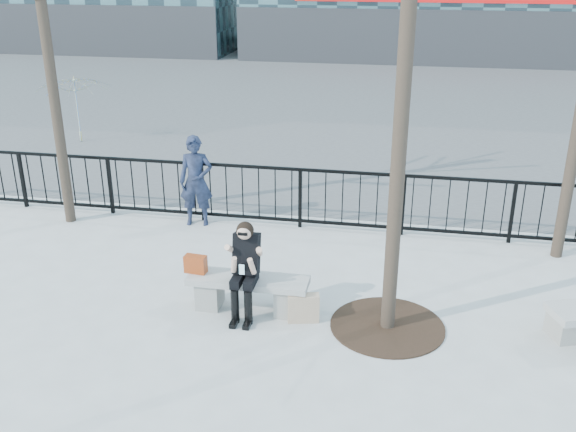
# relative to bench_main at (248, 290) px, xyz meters

# --- Properties ---
(ground) EXTENTS (120.00, 120.00, 0.00)m
(ground) POSITION_rel_bench_main_xyz_m (0.00, 0.00, -0.30)
(ground) COLOR #9C9C97
(ground) RESTS_ON ground
(street_surface) EXTENTS (60.00, 23.00, 0.01)m
(street_surface) POSITION_rel_bench_main_xyz_m (0.00, 15.00, -0.30)
(street_surface) COLOR #474747
(street_surface) RESTS_ON ground
(railing) EXTENTS (14.00, 0.06, 1.10)m
(railing) POSITION_rel_bench_main_xyz_m (0.00, 3.00, 0.25)
(railing) COLOR black
(railing) RESTS_ON ground
(tree_grate) EXTENTS (1.50, 1.50, 0.02)m
(tree_grate) POSITION_rel_bench_main_xyz_m (1.90, -0.10, -0.29)
(tree_grate) COLOR black
(tree_grate) RESTS_ON ground
(bench_main) EXTENTS (1.65, 0.46, 0.49)m
(bench_main) POSITION_rel_bench_main_xyz_m (0.00, 0.00, 0.00)
(bench_main) COLOR gray
(bench_main) RESTS_ON ground
(seated_woman) EXTENTS (0.50, 0.64, 1.34)m
(seated_woman) POSITION_rel_bench_main_xyz_m (0.00, -0.16, 0.37)
(seated_woman) COLOR black
(seated_woman) RESTS_ON ground
(handbag) EXTENTS (0.31, 0.17, 0.25)m
(handbag) POSITION_rel_bench_main_xyz_m (-0.74, 0.02, 0.31)
(handbag) COLOR #963512
(handbag) RESTS_ON bench_main
(shopping_bag) EXTENTS (0.44, 0.24, 0.39)m
(shopping_bag) POSITION_rel_bench_main_xyz_m (0.79, -0.16, -0.11)
(shopping_bag) COLOR tan
(shopping_bag) RESTS_ON ground
(standing_man) EXTENTS (0.66, 0.49, 1.64)m
(standing_man) POSITION_rel_bench_main_xyz_m (-1.64, 2.80, 0.52)
(standing_man) COLOR black
(standing_man) RESTS_ON ground
(vendor_umbrella) EXTENTS (2.16, 2.19, 1.72)m
(vendor_umbrella) POSITION_rel_bench_main_xyz_m (-6.43, 7.52, 0.56)
(vendor_umbrella) COLOR yellow
(vendor_umbrella) RESTS_ON ground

